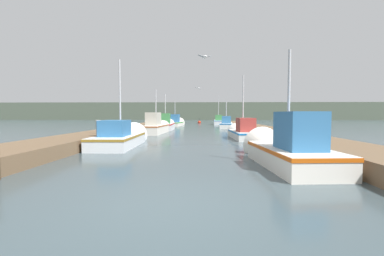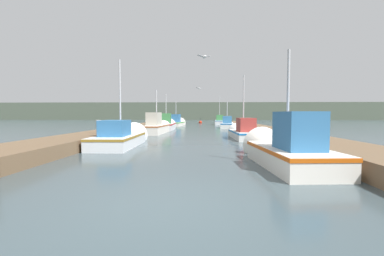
{
  "view_description": "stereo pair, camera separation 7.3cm",
  "coord_description": "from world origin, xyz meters",
  "views": [
    {
      "loc": [
        0.54,
        -4.15,
        1.53
      ],
      "look_at": [
        0.1,
        8.55,
        0.84
      ],
      "focal_mm": 24.0,
      "sensor_mm": 36.0,
      "label": 1
    },
    {
      "loc": [
        0.62,
        -4.14,
        1.53
      ],
      "look_at": [
        0.1,
        8.55,
        0.84
      ],
      "focal_mm": 24.0,
      "sensor_mm": 36.0,
      "label": 2
    }
  ],
  "objects": [
    {
      "name": "ground_plane",
      "position": [
        0.0,
        0.0,
        0.0
      ],
      "size": [
        200.0,
        200.0,
        0.0
      ],
      "color": "#38474C"
    },
    {
      "name": "dock_left",
      "position": [
        -5.41,
        16.0,
        0.25
      ],
      "size": [
        2.34,
        40.0,
        0.49
      ],
      "color": "brown",
      "rests_on": "ground_plane"
    },
    {
      "name": "dock_right",
      "position": [
        5.41,
        16.0,
        0.25
      ],
      "size": [
        2.34,
        40.0,
        0.49
      ],
      "color": "brown",
      "rests_on": "ground_plane"
    },
    {
      "name": "distant_shore_ridge",
      "position": [
        0.0,
        72.09,
        2.36
      ],
      "size": [
        120.0,
        16.0,
        4.71
      ],
      "color": "#4C5647",
      "rests_on": "ground_plane"
    },
    {
      "name": "fishing_boat_0",
      "position": [
        3.11,
        3.81,
        0.46
      ],
      "size": [
        1.89,
        4.64,
        3.88
      ],
      "rotation": [
        0.0,
        0.0,
        0.08
      ],
      "color": "silver",
      "rests_on": "ground_plane"
    },
    {
      "name": "fishing_boat_1",
      "position": [
        -3.33,
        8.37,
        0.39
      ],
      "size": [
        1.76,
        5.16,
        4.63
      ],
      "rotation": [
        0.0,
        0.0,
        0.02
      ],
      "color": "silver",
      "rests_on": "ground_plane"
    },
    {
      "name": "fishing_boat_2",
      "position": [
        3.22,
        12.42,
        0.4
      ],
      "size": [
        1.53,
        4.88,
        4.39
      ],
      "rotation": [
        0.0,
        0.0,
        0.04
      ],
      "color": "silver",
      "rests_on": "ground_plane"
    },
    {
      "name": "fishing_boat_3",
      "position": [
        -3.05,
        16.37,
        0.52
      ],
      "size": [
        1.67,
        5.24,
        3.8
      ],
      "rotation": [
        0.0,
        0.0,
        -0.06
      ],
      "color": "silver",
      "rests_on": "ground_plane"
    },
    {
      "name": "fishing_boat_4",
      "position": [
        -2.98,
        21.31,
        0.48
      ],
      "size": [
        1.74,
        5.54,
        3.98
      ],
      "rotation": [
        0.0,
        0.0,
        0.03
      ],
      "color": "silver",
      "rests_on": "ground_plane"
    },
    {
      "name": "fishing_boat_5",
      "position": [
        3.41,
        24.97,
        0.43
      ],
      "size": [
        1.88,
        6.17,
        3.3
      ],
      "rotation": [
        0.0,
        0.0,
        -0.09
      ],
      "color": "silver",
      "rests_on": "ground_plane"
    },
    {
      "name": "fishing_boat_6",
      "position": [
        -2.85,
        30.02,
        0.45
      ],
      "size": [
        2.23,
        5.67,
        3.83
      ],
      "rotation": [
        0.0,
        0.0,
        -0.1
      ],
      "color": "silver",
      "rests_on": "ground_plane"
    },
    {
      "name": "fishing_boat_7",
      "position": [
        3.17,
        34.27,
        0.48
      ],
      "size": [
        1.53,
        5.24,
        4.6
      ],
      "rotation": [
        0.0,
        0.0,
        -0.04
      ],
      "color": "silver",
      "rests_on": "ground_plane"
    },
    {
      "name": "mooring_piling_1",
      "position": [
        -4.31,
        7.81,
        0.63
      ],
      "size": [
        0.23,
        0.23,
        1.25
      ],
      "color": "#473523",
      "rests_on": "ground_plane"
    },
    {
      "name": "mooring_piling_2",
      "position": [
        -4.49,
        31.21,
        0.51
      ],
      "size": [
        0.31,
        0.31,
        1.01
      ],
      "color": "#473523",
      "rests_on": "ground_plane"
    },
    {
      "name": "channel_buoy",
      "position": [
        0.28,
        39.57,
        0.16
      ],
      "size": [
        0.55,
        0.55,
        1.05
      ],
      "color": "red",
      "rests_on": "ground_plane"
    },
    {
      "name": "seagull_lead",
      "position": [
        0.36,
        16.68,
        3.62
      ],
      "size": [
        0.52,
        0.42,
        0.12
      ],
      "rotation": [
        0.0,
        0.0,
        3.76
      ],
      "color": "white"
    },
    {
      "name": "seagull_1",
      "position": [
        0.69,
        6.15,
        3.81
      ],
      "size": [
        0.55,
        0.33,
        0.12
      ],
      "rotation": [
        0.0,
        0.0,
        3.55
      ],
      "color": "white"
    }
  ]
}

